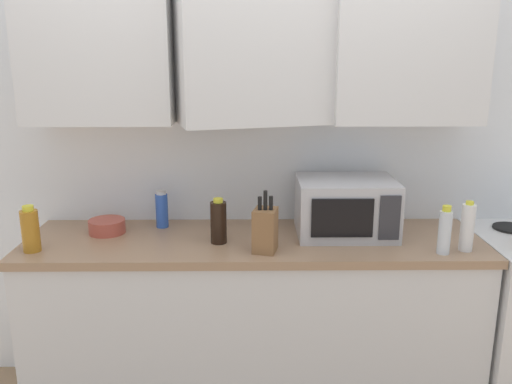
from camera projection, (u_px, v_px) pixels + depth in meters
name	position (u px, v px, depth m)	size (l,w,h in m)	color
wall_back_with_cabinets	(253.00, 96.00, 2.68)	(3.10, 0.51, 2.60)	white
counter_run	(254.00, 320.00, 2.75)	(2.23, 0.63, 0.90)	silver
microwave	(346.00, 207.00, 2.66)	(0.48, 0.37, 0.28)	#B7B7BC
knife_block	(265.00, 229.00, 2.43)	(0.13, 0.14, 0.29)	brown
bottle_blue_cleaner	(162.00, 210.00, 2.78)	(0.06, 0.06, 0.19)	#2D56B7
bottle_white_jar	(467.00, 227.00, 2.44)	(0.06, 0.06, 0.23)	white
bottle_clear_tall	(445.00, 231.00, 2.41)	(0.06, 0.06, 0.23)	silver
bottle_soy_dark	(219.00, 222.00, 2.54)	(0.08, 0.08, 0.22)	black
bottle_amber_vinegar	(30.00, 230.00, 2.44)	(0.08, 0.08, 0.22)	#AD701E
bowl_ceramic_small	(107.00, 226.00, 2.70)	(0.18, 0.18, 0.07)	#B24C3D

